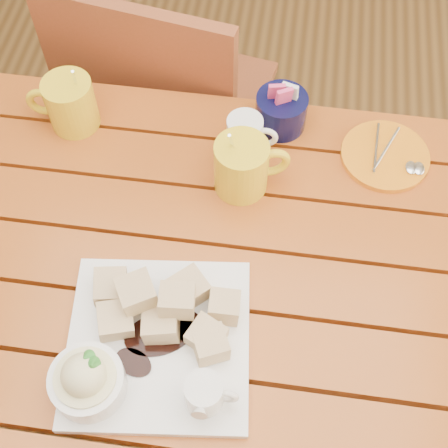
# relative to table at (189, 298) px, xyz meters

# --- Properties ---
(ground) EXTENTS (5.00, 5.00, 0.00)m
(ground) POSITION_rel_table_xyz_m (0.00, -0.00, -0.64)
(ground) COLOR #533617
(ground) RESTS_ON ground
(table) EXTENTS (1.20, 0.79, 0.75)m
(table) POSITION_rel_table_xyz_m (0.00, 0.00, 0.00)
(table) COLOR #9D4514
(table) RESTS_ON ground
(dessert_plate) EXTENTS (0.31, 0.31, 0.11)m
(dessert_plate) POSITION_rel_table_xyz_m (-0.04, -0.15, 0.14)
(dessert_plate) COLOR white
(dessert_plate) RESTS_ON table
(coffee_mug_left) EXTENTS (0.13, 0.09, 0.15)m
(coffee_mug_left) POSITION_rel_table_xyz_m (-0.27, 0.29, 0.16)
(coffee_mug_left) COLOR yellow
(coffee_mug_left) RESTS_ON table
(coffee_mug_right) EXTENTS (0.13, 0.10, 0.16)m
(coffee_mug_right) POSITION_rel_table_xyz_m (0.07, 0.19, 0.16)
(coffee_mug_right) COLOR yellow
(coffee_mug_right) RESTS_ON table
(cream_pitcher) EXTENTS (0.09, 0.08, 0.08)m
(cream_pitcher) POSITION_rel_table_xyz_m (0.07, 0.27, 0.15)
(cream_pitcher) COLOR white
(cream_pitcher) RESTS_ON table
(sugar_caddy) EXTENTS (0.10, 0.10, 0.11)m
(sugar_caddy) POSITION_rel_table_xyz_m (0.13, 0.34, 0.15)
(sugar_caddy) COLOR black
(sugar_caddy) RESTS_ON table
(orange_saucer) EXTENTS (0.16, 0.16, 0.02)m
(orange_saucer) POSITION_rel_table_xyz_m (0.33, 0.28, 0.11)
(orange_saucer) COLOR orange
(orange_saucer) RESTS_ON table
(chair_far) EXTENTS (0.49, 0.49, 0.90)m
(chair_far) POSITION_rel_table_xyz_m (-0.16, 0.56, -0.14)
(chair_far) COLOR brown
(chair_far) RESTS_ON ground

